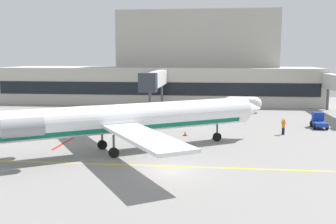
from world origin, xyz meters
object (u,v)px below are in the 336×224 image
object	(u,v)px
regional_jet	(117,119)
baggage_tug	(113,117)
pushback_tractor	(319,121)
marshaller	(283,126)
fuel_tank	(242,104)

from	to	relation	value
regional_jet	baggage_tug	world-z (taller)	regional_jet
baggage_tug	pushback_tractor	xyz separation A→B (m)	(26.16, 1.13, -0.21)
marshaller	pushback_tractor	bearing A→B (deg)	44.40
pushback_tractor	fuel_tank	world-z (taller)	fuel_tank
regional_jet	fuel_tank	distance (m)	31.31
baggage_tug	pushback_tractor	size ratio (longest dim) A/B	1.24
baggage_tug	fuel_tank	bearing A→B (deg)	38.31
regional_jet	baggage_tug	xyz separation A→B (m)	(-4.08, 14.36, -2.06)
fuel_tank	marshaller	bearing A→B (deg)	-79.04
fuel_tank	pushback_tractor	bearing A→B (deg)	-55.88
pushback_tractor	baggage_tug	bearing A→B (deg)	-177.53
fuel_tank	marshaller	world-z (taller)	fuel_tank
regional_jet	marshaller	distance (m)	19.98
baggage_tug	fuel_tank	xyz separation A→B (m)	(17.54, 13.85, 0.36)
baggage_tug	pushback_tractor	bearing A→B (deg)	2.47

